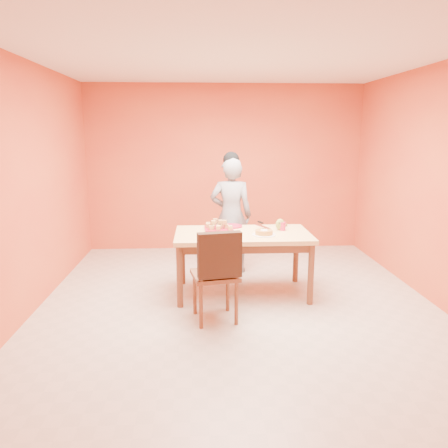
{
  "coord_description": "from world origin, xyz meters",
  "views": [
    {
      "loc": [
        -0.42,
        -4.71,
        1.94
      ],
      "look_at": [
        -0.14,
        0.3,
        0.87
      ],
      "focal_mm": 35.0,
      "sensor_mm": 36.0,
      "label": 1
    }
  ],
  "objects": [
    {
      "name": "person",
      "position": [
        0.01,
        1.22,
        0.8
      ],
      "size": [
        0.62,
        0.44,
        1.6
      ],
      "primitive_type": "imported",
      "rotation": [
        0.0,
        0.0,
        3.04
      ],
      "color": "gray",
      "rests_on": "floor"
    },
    {
      "name": "dining_table",
      "position": [
        0.09,
        0.32,
        0.67
      ],
      "size": [
        1.6,
        0.9,
        0.76
      ],
      "color": "#ECCC7B",
      "rests_on": "floor"
    },
    {
      "name": "pastry_pile",
      "position": [
        -0.19,
        0.53,
        0.83
      ],
      "size": [
        0.31,
        0.31,
        0.1
      ],
      "primitive_type": null,
      "color": "tan",
      "rests_on": "pastry_platter"
    },
    {
      "name": "sponge_cake",
      "position": [
        0.32,
        0.18,
        0.8
      ],
      "size": [
        0.21,
        0.21,
        0.05
      ],
      "primitive_type": "cylinder",
      "rotation": [
        0.0,
        0.0,
        0.05
      ],
      "color": "gold",
      "rests_on": "white_cake_plate"
    },
    {
      "name": "ceiling",
      "position": [
        0.0,
        0.0,
        2.7
      ],
      "size": [
        5.0,
        5.0,
        0.0
      ],
      "primitive_type": "plane",
      "rotation": [
        3.14,
        0.0,
        0.0
      ],
      "color": "silver",
      "rests_on": "wall_back"
    },
    {
      "name": "egg_ornament",
      "position": [
        0.56,
        0.44,
        0.83
      ],
      "size": [
        0.13,
        0.12,
        0.14
      ],
      "primitive_type": "ellipsoid",
      "rotation": [
        0.0,
        0.0,
        0.34
      ],
      "color": "olive",
      "rests_on": "dining_table"
    },
    {
      "name": "pastry_platter",
      "position": [
        -0.19,
        0.53,
        0.77
      ],
      "size": [
        0.35,
        0.35,
        0.02
      ],
      "primitive_type": "cube",
      "rotation": [
        0.0,
        0.0,
        0.02
      ],
      "color": "maroon",
      "rests_on": "dining_table"
    },
    {
      "name": "magenta_glass",
      "position": [
        0.59,
        0.42,
        0.81
      ],
      "size": [
        0.09,
        0.09,
        0.1
      ],
      "primitive_type": "cylinder",
      "rotation": [
        0.0,
        0.0,
        0.2
      ],
      "color": "#C31D45",
      "rests_on": "dining_table"
    },
    {
      "name": "checker_tin",
      "position": [
        0.65,
        0.67,
        0.77
      ],
      "size": [
        0.09,
        0.09,
        0.03
      ],
      "primitive_type": "cylinder",
      "rotation": [
        0.0,
        0.0,
        -0.06
      ],
      "color": "#34180E",
      "rests_on": "dining_table"
    },
    {
      "name": "wall_back",
      "position": [
        0.0,
        2.5,
        1.35
      ],
      "size": [
        4.5,
        0.0,
        4.5
      ],
      "primitive_type": "plane",
      "rotation": [
        1.57,
        0.0,
        0.0
      ],
      "color": "#D05A30",
      "rests_on": "floor"
    },
    {
      "name": "cake_server",
      "position": [
        0.33,
        0.36,
        0.83
      ],
      "size": [
        0.16,
        0.29,
        0.01
      ],
      "primitive_type": "cube",
      "rotation": [
        0.0,
        0.0,
        0.38
      ],
      "color": "white",
      "rests_on": "sponge_cake"
    },
    {
      "name": "wall_left",
      "position": [
        -2.25,
        0.0,
        1.35
      ],
      "size": [
        0.0,
        5.0,
        5.0
      ],
      "primitive_type": "plane",
      "rotation": [
        1.57,
        0.0,
        1.57
      ],
      "color": "#D05A30",
      "rests_on": "floor"
    },
    {
      "name": "floor",
      "position": [
        0.0,
        0.0,
        0.0
      ],
      "size": [
        5.0,
        5.0,
        0.0
      ],
      "primitive_type": "plane",
      "color": "#BAB59F",
      "rests_on": "ground"
    },
    {
      "name": "dining_chair",
      "position": [
        -0.27,
        -0.44,
        0.51
      ],
      "size": [
        0.53,
        0.6,
        0.99
      ],
      "rotation": [
        0.0,
        0.0,
        0.18
      ],
      "color": "brown",
      "rests_on": "floor"
    },
    {
      "name": "wall_right",
      "position": [
        2.25,
        0.0,
        1.35
      ],
      "size": [
        0.0,
        5.0,
        5.0
      ],
      "primitive_type": "plane",
      "rotation": [
        1.57,
        0.0,
        -1.57
      ],
      "color": "#D05A30",
      "rests_on": "floor"
    },
    {
      "name": "red_dinner_plate",
      "position": [
        -0.03,
        0.67,
        0.77
      ],
      "size": [
        0.3,
        0.3,
        0.02
      ],
      "primitive_type": "cylinder",
      "rotation": [
        0.0,
        0.0,
        0.06
      ],
      "color": "maroon",
      "rests_on": "dining_table"
    },
    {
      "name": "white_cake_plate",
      "position": [
        0.32,
        0.18,
        0.77
      ],
      "size": [
        0.34,
        0.34,
        0.01
      ],
      "primitive_type": "cylinder",
      "rotation": [
        0.0,
        0.0,
        -0.3
      ],
      "color": "white",
      "rests_on": "dining_table"
    }
  ]
}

